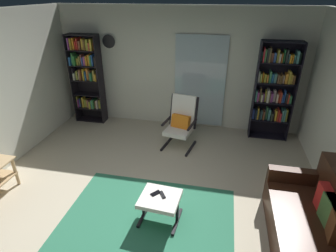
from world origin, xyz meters
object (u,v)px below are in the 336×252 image
at_px(leather_sofa, 316,228).
at_px(tv_remote, 163,195).
at_px(lounge_armchair, 181,121).
at_px(bookshelf_near_tv, 87,75).
at_px(ottoman, 160,201).
at_px(cell_phone, 156,193).
at_px(bookshelf_near_sofa, 274,89).
at_px(wall_clock, 109,41).

bearing_deg(leather_sofa, tv_remote, 176.49).
bearing_deg(lounge_armchair, bookshelf_near_tv, 162.25).
height_order(ottoman, cell_phone, cell_phone).
xyz_separation_m(lounge_armchair, cell_phone, (-0.01, -2.03, -0.13)).
distance_m(ottoman, cell_phone, 0.12).
bearing_deg(cell_phone, bookshelf_near_tv, 169.24).
distance_m(bookshelf_near_sofa, ottoman, 3.39).
height_order(bookshelf_near_sofa, tv_remote, bookshelf_near_sofa).
relative_size(lounge_armchair, wall_clock, 3.53).
bearing_deg(wall_clock, tv_remote, -57.82).
bearing_deg(cell_phone, wall_clock, 160.43).
height_order(bookshelf_near_tv, bookshelf_near_sofa, bookshelf_near_tv).
relative_size(lounge_armchair, cell_phone, 7.30).
xyz_separation_m(cell_phone, wall_clock, (-1.77, 2.96, 1.45)).
distance_m(bookshelf_near_tv, tv_remote, 3.75).
bearing_deg(cell_phone, ottoman, 3.09).
xyz_separation_m(leather_sofa, tv_remote, (-1.89, 0.12, 0.08)).
xyz_separation_m(bookshelf_near_tv, cell_phone, (2.30, -2.77, -0.73)).
bearing_deg(leather_sofa, wall_clock, 140.58).
height_order(bookshelf_near_tv, lounge_armchair, bookshelf_near_tv).
bearing_deg(ottoman, wall_clock, 121.45).
bearing_deg(wall_clock, bookshelf_near_sofa, -2.96).
height_order(ottoman, wall_clock, wall_clock).
bearing_deg(bookshelf_near_tv, leather_sofa, -34.07).
bearing_deg(cell_phone, lounge_armchair, 129.31).
height_order(bookshelf_near_tv, wall_clock, bookshelf_near_tv).
relative_size(bookshelf_near_tv, cell_phone, 14.42).
bearing_deg(ottoman, leather_sofa, -2.24).
bearing_deg(leather_sofa, lounge_armchair, 132.46).
relative_size(lounge_armchair, tv_remote, 7.10).
bearing_deg(leather_sofa, bookshelf_near_sofa, 94.21).
bearing_deg(bookshelf_near_sofa, bookshelf_near_tv, -179.96).
height_order(bookshelf_near_tv, leather_sofa, bookshelf_near_tv).
bearing_deg(ottoman, cell_phone, 143.57).
bearing_deg(bookshelf_near_tv, bookshelf_near_sofa, 0.04).
xyz_separation_m(bookshelf_near_sofa, ottoman, (-1.70, -2.83, -0.75)).
bearing_deg(bookshelf_near_sofa, tv_remote, -120.96).
relative_size(ottoman, tv_remote, 3.84).
xyz_separation_m(lounge_armchair, ottoman, (0.06, -2.09, -0.21)).
bearing_deg(bookshelf_near_tv, wall_clock, 19.31).
bearing_deg(bookshelf_near_sofa, cell_phone, -122.53).
relative_size(tv_remote, cell_phone, 1.03).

